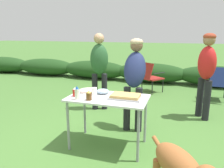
{
  "coord_description": "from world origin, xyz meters",
  "views": [
    {
      "loc": [
        0.94,
        -2.74,
        1.63
      ],
      "look_at": [
        0.01,
        0.17,
        0.89
      ],
      "focal_mm": 35.0,
      "sensor_mm": 36.0,
      "label": 1
    }
  ],
  "objects_px": {
    "ketchup_bottle": "(75,92)",
    "beer_bottle": "(89,96)",
    "paper_cup_stack": "(94,91)",
    "mayo_bottle": "(77,93)",
    "standing_person_in_olive_jacket": "(135,74)",
    "camp_chair_green_behind_table": "(219,82)",
    "folding_table": "(108,102)",
    "standing_person_in_red_jacket": "(99,65)",
    "mixing_bowl": "(103,91)",
    "food_tray": "(125,96)",
    "standing_person_in_gray_fleece": "(206,68)",
    "plate_stack": "(88,91)",
    "camp_chair_near_hedge": "(150,76)"
  },
  "relations": [
    {
      "from": "paper_cup_stack",
      "to": "standing_person_in_red_jacket",
      "type": "bearing_deg",
      "value": 108.07
    },
    {
      "from": "folding_table",
      "to": "food_tray",
      "type": "height_order",
      "value": "food_tray"
    },
    {
      "from": "paper_cup_stack",
      "to": "beer_bottle",
      "type": "xyz_separation_m",
      "value": [
        0.03,
        -0.24,
        0.01
      ]
    },
    {
      "from": "folding_table",
      "to": "mayo_bottle",
      "type": "bearing_deg",
      "value": -147.78
    },
    {
      "from": "beer_bottle",
      "to": "standing_person_in_gray_fleece",
      "type": "bearing_deg",
      "value": 48.05
    },
    {
      "from": "folding_table",
      "to": "beer_bottle",
      "type": "xyz_separation_m",
      "value": [
        -0.2,
        -0.2,
        0.14
      ]
    },
    {
      "from": "mixing_bowl",
      "to": "camp_chair_green_behind_table",
      "type": "relative_size",
      "value": 0.22
    },
    {
      "from": "plate_stack",
      "to": "beer_bottle",
      "type": "relative_size",
      "value": 1.9
    },
    {
      "from": "beer_bottle",
      "to": "standing_person_in_olive_jacket",
      "type": "xyz_separation_m",
      "value": [
        0.42,
        0.92,
        0.14
      ]
    },
    {
      "from": "standing_person_in_red_jacket",
      "to": "camp_chair_green_behind_table",
      "type": "height_order",
      "value": "standing_person_in_red_jacket"
    },
    {
      "from": "folding_table",
      "to": "camp_chair_green_behind_table",
      "type": "distance_m",
      "value": 3.35
    },
    {
      "from": "ketchup_bottle",
      "to": "beer_bottle",
      "type": "relative_size",
      "value": 1.0
    },
    {
      "from": "food_tray",
      "to": "standing_person_in_red_jacket",
      "type": "distance_m",
      "value": 1.68
    },
    {
      "from": "folding_table",
      "to": "food_tray",
      "type": "xyz_separation_m",
      "value": [
        0.24,
        0.03,
        0.1
      ]
    },
    {
      "from": "mayo_bottle",
      "to": "folding_table",
      "type": "bearing_deg",
      "value": 32.22
    },
    {
      "from": "beer_bottle",
      "to": "standing_person_in_red_jacket",
      "type": "relative_size",
      "value": 0.08
    },
    {
      "from": "beer_bottle",
      "to": "standing_person_in_olive_jacket",
      "type": "height_order",
      "value": "standing_person_in_olive_jacket"
    },
    {
      "from": "beer_bottle",
      "to": "camp_chair_green_behind_table",
      "type": "height_order",
      "value": "beer_bottle"
    },
    {
      "from": "standing_person_in_gray_fleece",
      "to": "camp_chair_green_behind_table",
      "type": "relative_size",
      "value": 1.93
    },
    {
      "from": "food_tray",
      "to": "plate_stack",
      "type": "bearing_deg",
      "value": 169.4
    },
    {
      "from": "mayo_bottle",
      "to": "standing_person_in_olive_jacket",
      "type": "height_order",
      "value": "standing_person_in_olive_jacket"
    },
    {
      "from": "plate_stack",
      "to": "camp_chair_near_hedge",
      "type": "height_order",
      "value": "camp_chair_near_hedge"
    },
    {
      "from": "paper_cup_stack",
      "to": "mayo_bottle",
      "type": "bearing_deg",
      "value": -116.54
    },
    {
      "from": "ketchup_bottle",
      "to": "camp_chair_near_hedge",
      "type": "xyz_separation_m",
      "value": [
        0.6,
        3.14,
        -0.33
      ]
    },
    {
      "from": "ketchup_bottle",
      "to": "camp_chair_near_hedge",
      "type": "bearing_deg",
      "value": 79.17
    },
    {
      "from": "paper_cup_stack",
      "to": "mayo_bottle",
      "type": "xyz_separation_m",
      "value": [
        -0.13,
        -0.27,
        0.04
      ]
    },
    {
      "from": "beer_bottle",
      "to": "camp_chair_near_hedge",
      "type": "bearing_deg",
      "value": 83.88
    },
    {
      "from": "beer_bottle",
      "to": "standing_person_in_gray_fleece",
      "type": "distance_m",
      "value": 2.37
    },
    {
      "from": "camp_chair_near_hedge",
      "to": "folding_table",
      "type": "bearing_deg",
      "value": -55.25
    },
    {
      "from": "standing_person_in_olive_jacket",
      "to": "camp_chair_green_behind_table",
      "type": "relative_size",
      "value": 1.83
    },
    {
      "from": "food_tray",
      "to": "camp_chair_green_behind_table",
      "type": "xyz_separation_m",
      "value": [
        1.57,
        2.78,
        -0.3
      ]
    },
    {
      "from": "standing_person_in_olive_jacket",
      "to": "ketchup_bottle",
      "type": "bearing_deg",
      "value": -131.47
    },
    {
      "from": "folding_table",
      "to": "standing_person_in_red_jacket",
      "type": "relative_size",
      "value": 0.69
    },
    {
      "from": "plate_stack",
      "to": "paper_cup_stack",
      "type": "bearing_deg",
      "value": -35.09
    },
    {
      "from": "paper_cup_stack",
      "to": "camp_chair_green_behind_table",
      "type": "relative_size",
      "value": 0.13
    },
    {
      "from": "ketchup_bottle",
      "to": "standing_person_in_gray_fleece",
      "type": "xyz_separation_m",
      "value": [
        1.83,
        1.65,
        0.18
      ]
    },
    {
      "from": "mixing_bowl",
      "to": "mayo_bottle",
      "type": "distance_m",
      "value": 0.44
    },
    {
      "from": "food_tray",
      "to": "standing_person_in_gray_fleece",
      "type": "height_order",
      "value": "standing_person_in_gray_fleece"
    },
    {
      "from": "plate_stack",
      "to": "standing_person_in_red_jacket",
      "type": "height_order",
      "value": "standing_person_in_red_jacket"
    },
    {
      "from": "mayo_bottle",
      "to": "beer_bottle",
      "type": "relative_size",
      "value": 1.42
    },
    {
      "from": "mixing_bowl",
      "to": "standing_person_in_gray_fleece",
      "type": "relative_size",
      "value": 0.11
    },
    {
      "from": "beer_bottle",
      "to": "camp_chair_green_behind_table",
      "type": "xyz_separation_m",
      "value": [
        2.02,
        3.01,
        -0.33
      ]
    },
    {
      "from": "ketchup_bottle",
      "to": "mayo_bottle",
      "type": "height_order",
      "value": "mayo_bottle"
    },
    {
      "from": "mixing_bowl",
      "to": "food_tray",
      "type": "bearing_deg",
      "value": -17.56
    },
    {
      "from": "folding_table",
      "to": "camp_chair_near_hedge",
      "type": "bearing_deg",
      "value": 87.16
    },
    {
      "from": "paper_cup_stack",
      "to": "beer_bottle",
      "type": "relative_size",
      "value": 0.81
    },
    {
      "from": "standing_person_in_gray_fleece",
      "to": "camp_chair_near_hedge",
      "type": "bearing_deg",
      "value": -170.82
    },
    {
      "from": "paper_cup_stack",
      "to": "camp_chair_near_hedge",
      "type": "xyz_separation_m",
      "value": [
        0.37,
        3.0,
        -0.33
      ]
    },
    {
      "from": "ketchup_bottle",
      "to": "beer_bottle",
      "type": "height_order",
      "value": "same"
    },
    {
      "from": "folding_table",
      "to": "standing_person_in_gray_fleece",
      "type": "relative_size",
      "value": 0.69
    }
  ]
}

